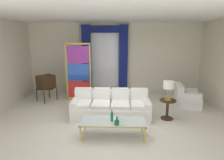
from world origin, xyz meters
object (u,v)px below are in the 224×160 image
object	(u,v)px
couch_white_long	(111,107)
vintage_tv	(46,82)
coffee_table	(113,122)
table_lamp_brass	(169,86)
peacock_figurine	(89,98)
bottle_blue_decanter	(117,122)
stained_glass_divider	(79,73)
bottle_crystal_tall	(112,116)
round_side_table	(167,108)
armchair_white	(186,98)

from	to	relation	value
couch_white_long	vintage_tv	world-z (taller)	vintage_tv
coffee_table	table_lamp_brass	distance (m)	2.03
couch_white_long	table_lamp_brass	world-z (taller)	table_lamp_brass
couch_white_long	peacock_figurine	xyz separation A→B (m)	(-0.88, 1.14, -0.09)
table_lamp_brass	coffee_table	bearing A→B (deg)	-145.28
bottle_blue_decanter	stained_glass_divider	size ratio (longest dim) A/B	0.09
couch_white_long	bottle_crystal_tall	xyz separation A→B (m)	(0.08, -1.27, 0.23)
bottle_crystal_tall	vintage_tv	world-z (taller)	vintage_tv
bottle_blue_decanter	bottle_crystal_tall	size ratio (longest dim) A/B	0.65
table_lamp_brass	vintage_tv	bearing A→B (deg)	159.61
round_side_table	table_lamp_brass	xyz separation A→B (m)	(-0.00, 0.00, 0.67)
stained_glass_divider	round_side_table	size ratio (longest dim) A/B	3.70
round_side_table	table_lamp_brass	distance (m)	0.67
round_side_table	table_lamp_brass	bearing A→B (deg)	180.00
couch_white_long	coffee_table	xyz separation A→B (m)	(0.11, -1.24, 0.07)
coffee_table	round_side_table	bearing A→B (deg)	34.72
armchair_white	table_lamp_brass	distance (m)	1.64
vintage_tv	round_side_table	distance (m)	4.53
stained_glass_divider	vintage_tv	bearing A→B (deg)	-175.49
couch_white_long	bottle_crystal_tall	world-z (taller)	couch_white_long
coffee_table	round_side_table	distance (m)	1.93
vintage_tv	round_side_table	xyz separation A→B (m)	(4.23, -1.57, -0.37)
bottle_crystal_tall	armchair_white	xyz separation A→B (m)	(2.53, 2.27, -0.25)
coffee_table	vintage_tv	bearing A→B (deg)	134.76
armchair_white	round_side_table	bearing A→B (deg)	-128.64
vintage_tv	bottle_crystal_tall	bearing A→B (deg)	-45.81
bottle_crystal_tall	table_lamp_brass	size ratio (longest dim) A/B	0.55
bottle_blue_decanter	bottle_crystal_tall	world-z (taller)	bottle_crystal_tall
armchair_white	peacock_figurine	xyz separation A→B (m)	(-3.48, 0.14, -0.07)
bottle_crystal_tall	vintage_tv	xyz separation A→B (m)	(-2.62, 2.69, 0.19)
armchair_white	bottle_crystal_tall	bearing A→B (deg)	-138.10
bottle_blue_decanter	vintage_tv	distance (m)	3.99
bottle_blue_decanter	stained_glass_divider	world-z (taller)	stained_glass_divider
coffee_table	vintage_tv	size ratio (longest dim) A/B	1.17
coffee_table	vintage_tv	world-z (taller)	vintage_tv
couch_white_long	bottle_blue_decanter	distance (m)	1.49
coffee_table	bottle_crystal_tall	bearing A→B (deg)	-138.27
stained_glass_divider	peacock_figurine	world-z (taller)	stained_glass_divider
bottle_blue_decanter	armchair_white	distance (m)	3.45
couch_white_long	stained_glass_divider	size ratio (longest dim) A/B	1.06
bottle_crystal_tall	coffee_table	bearing A→B (deg)	41.73
coffee_table	round_side_table	xyz separation A→B (m)	(1.58, 1.10, -0.02)
stained_glass_divider	armchair_white	bearing A→B (deg)	-7.67
armchair_white	table_lamp_brass	world-z (taller)	table_lamp_brass
couch_white_long	round_side_table	world-z (taller)	couch_white_long
bottle_blue_decanter	round_side_table	size ratio (longest dim) A/B	0.35
bottle_crystal_tall	round_side_table	xyz separation A→B (m)	(1.61, 1.12, -0.18)
bottle_blue_decanter	armchair_white	size ratio (longest dim) A/B	0.23
bottle_blue_decanter	round_side_table	bearing A→B (deg)	41.61
bottle_blue_decanter	table_lamp_brass	distance (m)	2.06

